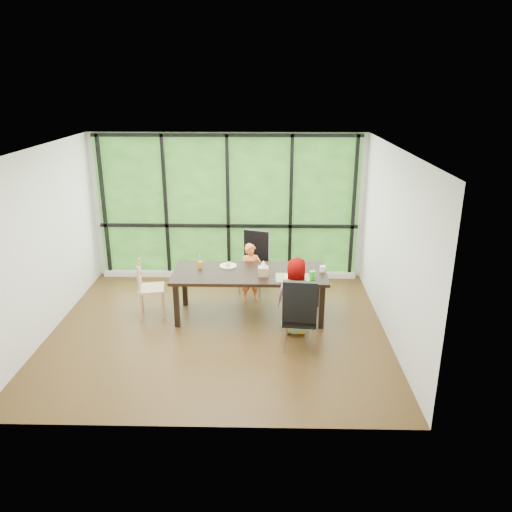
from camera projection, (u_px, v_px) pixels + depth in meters
name	position (u px, v px, depth m)	size (l,w,h in m)	color
ground	(219.00, 329.00, 7.56)	(5.00, 5.00, 0.00)	black
back_wall	(228.00, 207.00, 9.23)	(5.00, 5.00, 0.00)	silver
foliage_backdrop	(228.00, 207.00, 9.21)	(4.80, 0.02, 2.65)	#25501B
window_mullions	(228.00, 208.00, 9.18)	(4.80, 0.06, 2.65)	black
window_sill	(229.00, 274.00, 9.57)	(4.80, 0.12, 0.10)	silver
dining_table	(250.00, 294.00, 7.88)	(2.39, 0.98, 0.75)	black
chair_window_leather	(253.00, 263.00, 8.74)	(0.46, 0.46, 1.08)	black
chair_interior_leather	(300.00, 313.00, 6.87)	(0.46, 0.46, 1.08)	black
chair_end_beech	(151.00, 288.00, 7.90)	(0.42, 0.40, 0.90)	tan
child_toddler	(251.00, 273.00, 8.39)	(0.37, 0.24, 1.01)	orange
child_older	(297.00, 297.00, 7.28)	(0.57, 0.37, 1.17)	slate
placemat	(293.00, 278.00, 7.52)	(0.50, 0.37, 0.01)	tan
plate_far	(228.00, 266.00, 7.99)	(0.27, 0.27, 0.02)	white
plate_near	(294.00, 277.00, 7.54)	(0.25, 0.25, 0.02)	white
orange_cup	(200.00, 265.00, 7.90)	(0.07, 0.07, 0.11)	orange
green_cup	(312.00, 275.00, 7.43)	(0.09, 0.09, 0.14)	#3FCE29
white_mug	(323.00, 269.00, 7.76)	(0.09, 0.09, 0.09)	white
tissue_box	(263.00, 271.00, 7.60)	(0.16, 0.16, 0.14)	tan
crepe_rolls_far	(228.00, 264.00, 7.98)	(0.10, 0.12, 0.04)	tan
crepe_rolls_near	(294.00, 275.00, 7.53)	(0.15, 0.12, 0.04)	tan
straw_white	(200.00, 259.00, 7.87)	(0.01, 0.01, 0.20)	white
straw_pink	(313.00, 269.00, 7.40)	(0.01, 0.01, 0.20)	pink
tissue	(263.00, 264.00, 7.55)	(0.12, 0.12, 0.11)	white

